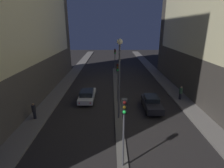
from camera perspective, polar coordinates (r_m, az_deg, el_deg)
median_strip at (r=23.50m, az=1.56°, el=-3.78°), size 0.76×31.63×0.13m
traffic_light_near at (r=10.68m, az=3.92°, el=-11.26°), size 0.32×0.42×4.76m
traffic_light_mid at (r=20.27m, az=1.85°, el=3.20°), size 0.32×0.42×4.76m
traffic_light_far at (r=33.57m, az=0.98°, el=9.21°), size 0.32×0.42×4.76m
street_lamp at (r=16.09m, az=2.42°, el=5.74°), size 0.51×0.51×7.74m
car_left_lane at (r=22.05m, az=-8.11°, el=-3.62°), size 1.79×4.52×1.44m
car_right_lane at (r=20.05m, az=12.80°, el=-6.09°), size 1.72×4.28×1.50m
pedestrian_on_left_sidewalk at (r=18.98m, az=-24.12°, el=-7.93°), size 0.38×0.38×1.64m
pedestrian_on_right_sidewalk at (r=23.43m, az=21.52°, el=-2.59°), size 0.40×0.40×1.71m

